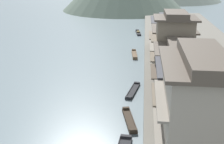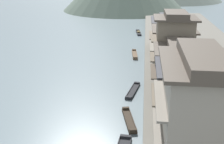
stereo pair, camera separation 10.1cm
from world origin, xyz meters
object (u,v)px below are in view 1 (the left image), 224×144
at_px(house_waterfront_narrow, 174,45).
at_px(boat_moored_far, 129,120).
at_px(boat_moored_third, 138,33).
at_px(house_waterfront_second, 187,91).
at_px(boat_moored_second, 134,55).
at_px(house_waterfront_nearest, 198,112).
at_px(house_waterfront_far, 173,44).
at_px(boat_moored_nearest, 133,91).
at_px(house_waterfront_end, 168,33).
at_px(house_waterfront_tall, 181,69).

bearing_deg(house_waterfront_narrow, boat_moored_far, -113.41).
relative_size(boat_moored_third, house_waterfront_second, 0.91).
distance_m(boat_moored_second, house_waterfront_nearest, 31.86).
height_order(house_waterfront_nearest, house_waterfront_second, house_waterfront_nearest).
relative_size(house_waterfront_nearest, house_waterfront_far, 1.20).
height_order(boat_moored_second, boat_moored_third, boat_moored_third).
relative_size(boat_moored_nearest, house_waterfront_narrow, 0.60).
xyz_separation_m(house_waterfront_nearest, house_waterfront_end, (0.32, 32.84, -1.30)).
relative_size(house_waterfront_nearest, house_waterfront_tall, 1.32).
bearing_deg(house_waterfront_narrow, boat_moored_second, 114.60).
bearing_deg(boat_moored_far, house_waterfront_second, -5.01).
bearing_deg(boat_moored_third, house_waterfront_narrow, -80.29).
bearing_deg(boat_moored_nearest, house_waterfront_narrow, 39.93).
distance_m(house_waterfront_nearest, house_waterfront_end, 32.87).
bearing_deg(boat_moored_third, house_waterfront_far, -76.97).
xyz_separation_m(boat_moored_nearest, house_waterfront_far, (5.60, 10.18, 3.69)).
relative_size(boat_moored_second, house_waterfront_far, 0.74).
bearing_deg(house_waterfront_narrow, boat_moored_third, 99.71).
bearing_deg(boat_moored_second, boat_moored_far, -89.17).
height_order(boat_moored_far, house_waterfront_second, house_waterfront_second).
distance_m(boat_moored_nearest, house_waterfront_far, 12.19).
height_order(boat_moored_far, house_waterfront_narrow, house_waterfront_narrow).
relative_size(house_waterfront_narrow, house_waterfront_end, 1.09).
height_order(boat_moored_second, house_waterfront_second, house_waterfront_second).
xyz_separation_m(boat_moored_second, boat_moored_far, (0.35, -23.91, -0.00)).
bearing_deg(boat_moored_nearest, house_waterfront_far, 61.21).
xyz_separation_m(house_waterfront_second, house_waterfront_tall, (0.17, 6.51, 0.00)).
relative_size(house_waterfront_second, house_waterfront_end, 0.79).
xyz_separation_m(house_waterfront_tall, house_waterfront_far, (0.10, 11.78, -0.01)).
bearing_deg(house_waterfront_end, house_waterfront_tall, -89.91).
bearing_deg(house_waterfront_nearest, house_waterfront_narrow, 90.15).
xyz_separation_m(boat_moored_nearest, house_waterfront_nearest, (5.15, -14.70, 4.99)).
bearing_deg(boat_moored_second, house_waterfront_narrow, -65.40).
distance_m(boat_moored_far, house_waterfront_second, 6.53).
xyz_separation_m(boat_moored_nearest, house_waterfront_tall, (5.49, -1.60, 3.70)).
bearing_deg(house_waterfront_second, house_waterfront_end, 89.69).
bearing_deg(house_waterfront_end, house_waterfront_far, -89.04).
relative_size(boat_moored_nearest, house_waterfront_far, 0.72).
height_order(house_waterfront_tall, house_waterfront_far, same).
bearing_deg(house_waterfront_far, house_waterfront_narrow, -94.83).
relative_size(house_waterfront_narrow, house_waterfront_far, 1.20).
height_order(boat_moored_nearest, house_waterfront_nearest, house_waterfront_nearest).
xyz_separation_m(boat_moored_second, house_waterfront_end, (5.86, 1.86, 3.65)).
distance_m(boat_moored_third, house_waterfront_far, 25.92).
bearing_deg(house_waterfront_second, house_waterfront_far, 89.14).
bearing_deg(boat_moored_nearest, boat_moored_third, 90.31).
height_order(house_waterfront_second, house_waterfront_far, same).
distance_m(boat_moored_nearest, boat_moored_far, 7.63).
bearing_deg(boat_moored_second, house_waterfront_second, -76.79).
bearing_deg(house_waterfront_far, boat_moored_third, 103.03).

